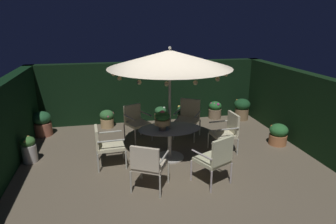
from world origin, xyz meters
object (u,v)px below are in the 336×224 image
object	(u,v)px
potted_plant_right_near	(242,108)
potted_plant_back_right	(29,149)
patio_chair_north	(227,130)
patio_chair_south	(148,163)
patio_chair_southeast	(106,143)
patio_umbrella	(170,59)
potted_plant_front_corner	(161,115)
patio_dining_table	(170,137)
centerpiece_planter	(162,119)
patio_chair_northeast	(188,116)
potted_plant_back_left	(215,110)
potted_plant_right_far	(107,118)
potted_plant_back_center	(278,134)
patio_chair_southwest	(216,157)
patio_chair_east	(136,120)
potted_plant_left_far	(185,114)
potted_plant_left_near	(42,123)

from	to	relation	value
potted_plant_right_near	potted_plant_back_right	world-z (taller)	potted_plant_right_near
patio_chair_north	patio_chair_south	bearing A→B (deg)	-147.49
patio_chair_southeast	patio_umbrella	bearing A→B (deg)	3.61
potted_plant_front_corner	patio_chair_north	bearing A→B (deg)	-61.38
patio_dining_table	patio_chair_southeast	bearing A→B (deg)	-176.39
centerpiece_planter	potted_plant_back_right	size ratio (longest dim) A/B	0.75
patio_chair_south	potted_plant_front_corner	bearing A→B (deg)	76.03
patio_chair_northeast	potted_plant_back_right	xyz separation A→B (m)	(-3.97, -0.76, -0.28)
patio_chair_southeast	patio_dining_table	bearing A→B (deg)	3.61
potted_plant_back_left	potted_plant_right_far	xyz separation A→B (m)	(-3.50, -0.15, -0.01)
patio_chair_north	potted_plant_back_center	distance (m)	1.51
patio_chair_south	patio_chair_southwest	distance (m)	1.31
patio_chair_north	potted_plant_front_corner	size ratio (longest dim) A/B	1.71
patio_chair_southwest	potted_plant_back_left	bearing A→B (deg)	69.43
potted_plant_back_left	patio_chair_east	bearing A→B (deg)	-155.02
potted_plant_back_right	centerpiece_planter	bearing A→B (deg)	-10.41
patio_chair_south	potted_plant_right_near	distance (m)	5.05
potted_plant_right_near	potted_plant_left_far	bearing A→B (deg)	-177.48
potted_plant_right_near	potted_plant_back_left	xyz separation A→B (m)	(-0.81, 0.30, -0.08)
patio_chair_southwest	potted_plant_left_far	world-z (taller)	patio_chair_southwest
patio_chair_east	patio_chair_northeast	bearing A→B (deg)	-2.64
patio_chair_east	potted_plant_back_center	xyz separation A→B (m)	(3.59, -1.10, -0.27)
patio_chair_southwest	potted_plant_back_center	world-z (taller)	patio_chair_southwest
potted_plant_left_far	patio_chair_northeast	bearing A→B (deg)	-100.10
potted_plant_right_near	potted_plant_left_near	size ratio (longest dim) A/B	1.00
centerpiece_planter	patio_chair_southeast	xyz separation A→B (m)	(-1.27, -0.01, -0.48)
potted_plant_back_center	potted_plant_right_near	bearing A→B (deg)	91.21
patio_chair_northeast	patio_chair_east	xyz separation A→B (m)	(-1.44, 0.07, -0.04)
patio_chair_southwest	potted_plant_right_far	world-z (taller)	patio_chair_southwest
potted_plant_back_right	potted_plant_back_left	size ratio (longest dim) A/B	1.09
patio_dining_table	potted_plant_right_far	size ratio (longest dim) A/B	2.70
patio_chair_northeast	potted_plant_back_center	bearing A→B (deg)	-25.72
potted_plant_front_corner	patio_chair_northeast	bearing A→B (deg)	-62.88
patio_chair_north	potted_plant_left_near	bearing A→B (deg)	156.28
potted_plant_left_near	potted_plant_back_center	xyz separation A→B (m)	(6.14, -1.93, -0.07)
patio_dining_table	potted_plant_back_center	xyz separation A→B (m)	(2.94, 0.19, -0.25)
potted_plant_left_far	patio_chair_southeast	bearing A→B (deg)	-136.65
potted_plant_front_corner	potted_plant_left_near	xyz separation A→B (m)	(-3.42, -0.22, 0.07)
potted_plant_left_far	potted_plant_left_near	distance (m)	4.16
patio_chair_southwest	potted_plant_left_near	distance (m)	5.16
patio_chair_east	potted_plant_front_corner	world-z (taller)	patio_chair_east
potted_plant_right_near	patio_chair_south	bearing A→B (deg)	-135.24
patio_chair_north	patio_chair_northeast	distance (m)	1.32
patio_chair_north	potted_plant_back_right	size ratio (longest dim) A/B	1.59
potted_plant_front_corner	potted_plant_back_center	distance (m)	3.47
potted_plant_left_near	patio_umbrella	bearing A→B (deg)	-33.65
potted_plant_left_near	patio_chair_southwest	bearing A→B (deg)	-42.03
patio_chair_east	potted_plant_right_near	bearing A→B (deg)	15.38
patio_chair_east	potted_plant_right_near	size ratio (longest dim) A/B	1.37
patio_chair_northeast	patio_chair_east	size ratio (longest dim) A/B	1.10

